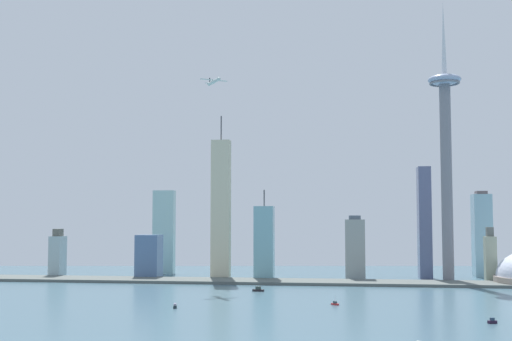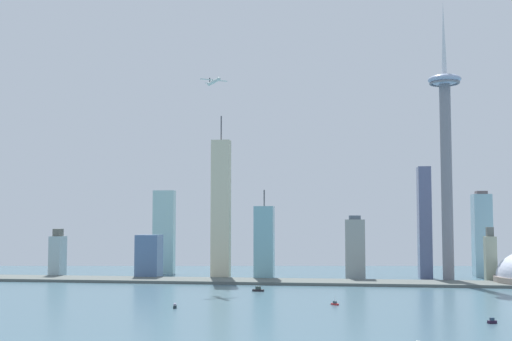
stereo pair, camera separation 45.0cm
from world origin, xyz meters
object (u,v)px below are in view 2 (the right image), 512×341
at_px(skyscraper_9, 149,257).
at_px(skyscraper_7, 221,209).
at_px(boat_7, 175,306).
at_px(skyscraper_8, 482,235).
at_px(airplane, 214,81).
at_px(observation_tower, 446,138).
at_px(skyscraper_1, 58,255).
at_px(skyscraper_4, 164,232).
at_px(skyscraper_5, 424,222).
at_px(boat_4, 258,290).
at_px(boat_0, 492,321).
at_px(skyscraper_6, 264,243).
at_px(skyscraper_3, 355,249).
at_px(boat_2, 335,304).
at_px(skyscraper_0, 490,257).

bearing_deg(skyscraper_9, skyscraper_7, 0.65).
distance_m(skyscraper_7, boat_7, 264.09).
bearing_deg(skyscraper_9, skyscraper_8, 10.62).
relative_size(skyscraper_9, airplane, 1.63).
bearing_deg(observation_tower, skyscraper_1, 179.65).
distance_m(skyscraper_4, skyscraper_5, 331.83).
relative_size(boat_4, airplane, 0.37).
xyz_separation_m(skyscraper_1, boat_4, (267.59, -125.11, -25.24)).
relative_size(skyscraper_1, skyscraper_8, 0.56).
distance_m(skyscraper_4, skyscraper_8, 404.63).
bearing_deg(boat_0, skyscraper_6, -79.60).
height_order(skyscraper_1, airplane, airplane).
distance_m(skyscraper_1, boat_7, 334.60).
bearing_deg(skyscraper_3, skyscraper_4, 169.86).
bearing_deg(skyscraper_1, boat_0, -33.55).
height_order(skyscraper_5, skyscraper_9, skyscraper_5).
relative_size(skyscraper_7, boat_0, 28.78).
distance_m(skyscraper_5, skyscraper_9, 337.03).
xyz_separation_m(skyscraper_4, boat_4, (148.91, -185.35, -52.71)).
relative_size(skyscraper_5, boat_4, 11.36).
xyz_separation_m(skyscraper_1, skyscraper_7, (206.37, -3.13, 56.48)).
height_order(skyscraper_4, airplane, airplane).
distance_m(observation_tower, skyscraper_9, 378.25).
distance_m(skyscraper_3, skyscraper_4, 251.40).
distance_m(skyscraper_7, skyscraper_9, 105.05).
relative_size(boat_2, airplane, 0.23).
height_order(skyscraper_4, skyscraper_6, skyscraper_4).
bearing_deg(skyscraper_1, skyscraper_8, 7.81).
height_order(skyscraper_0, skyscraper_9, skyscraper_0).
xyz_separation_m(boat_2, boat_7, (-128.33, -35.86, 0.28)).
relative_size(observation_tower, skyscraper_4, 3.00).
relative_size(skyscraper_9, boat_0, 7.70).
bearing_deg(boat_4, boat_2, 139.23).
relative_size(skyscraper_1, skyscraper_3, 0.78).
distance_m(boat_4, airplane, 253.01).
relative_size(skyscraper_8, boat_4, 8.96).
height_order(skyscraper_0, skyscraper_6, skyscraper_6).
xyz_separation_m(skyscraper_9, airplane, (86.53, -35.56, 205.24)).
bearing_deg(boat_2, skyscraper_4, -7.81).
xyz_separation_m(observation_tower, boat_0, (-16.44, -298.12, -163.15)).
bearing_deg(boat_0, skyscraper_7, -73.14).
distance_m(skyscraper_5, boat_7, 381.91).
relative_size(skyscraper_8, boat_0, 15.62).
xyz_separation_m(skyscraper_3, boat_0, (88.35, -317.12, -34.97)).
bearing_deg(skyscraper_5, skyscraper_3, -163.49).
relative_size(skyscraper_0, skyscraper_7, 0.32).
xyz_separation_m(skyscraper_4, skyscraper_5, (331.01, -19.20, 13.11)).
xyz_separation_m(skyscraper_3, skyscraper_8, (157.63, 55.66, 15.54)).
relative_size(observation_tower, boat_7, 39.96).
xyz_separation_m(skyscraper_6, skyscraper_9, (-140.56, -0.50, -17.22)).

